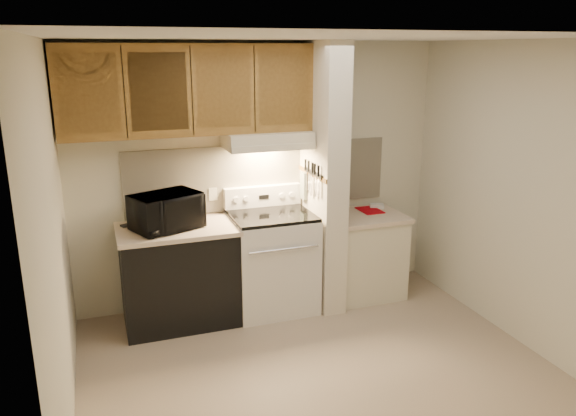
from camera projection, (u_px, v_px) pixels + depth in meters
name	position (u px, v px, depth m)	size (l,w,h in m)	color
floor	(318.00, 368.00, 4.42)	(3.60, 3.60, 0.00)	tan
ceiling	(323.00, 37.00, 3.73)	(3.60, 3.60, 0.00)	white
wall_back	(261.00, 175.00, 5.44)	(3.60, 0.02, 2.50)	beige
wall_left	(54.00, 244.00, 3.50)	(0.02, 3.00, 2.50)	beige
wall_right	(520.00, 196.00, 4.65)	(0.02, 3.00, 2.50)	beige
backsplash	(261.00, 176.00, 5.43)	(2.60, 0.02, 0.63)	beige
range_body	(272.00, 263.00, 5.34)	(0.76, 0.65, 0.92)	silver
oven_window	(283.00, 271.00, 5.04)	(0.50, 0.01, 0.30)	black
oven_handle	(284.00, 249.00, 4.95)	(0.02, 0.02, 0.65)	silver
cooktop	(272.00, 215.00, 5.21)	(0.74, 0.64, 0.03)	black
range_backguard	(263.00, 196.00, 5.44)	(0.76, 0.08, 0.20)	silver
range_display	(264.00, 197.00, 5.40)	(0.10, 0.01, 0.04)	black
range_knob_left_outer	(236.00, 200.00, 5.31)	(0.05, 0.05, 0.02)	silver
range_knob_left_inner	(246.00, 199.00, 5.34)	(0.05, 0.05, 0.02)	silver
range_knob_right_inner	(282.00, 195.00, 5.45)	(0.05, 0.05, 0.02)	silver
range_knob_right_outer	(291.00, 195.00, 5.49)	(0.05, 0.05, 0.02)	silver
dishwasher_front	(179.00, 277.00, 5.07)	(1.00, 0.63, 0.87)	black
left_countertop	(177.00, 229.00, 4.95)	(1.04, 0.67, 0.04)	beige
spoon_rest	(134.00, 224.00, 5.01)	(0.23, 0.07, 0.02)	black
teal_jar	(133.00, 218.00, 5.02)	(0.09, 0.09, 0.10)	#1F6963
outlet	(213.00, 194.00, 5.30)	(0.08, 0.01, 0.12)	beige
microwave	(166.00, 212.00, 4.86)	(0.57, 0.38, 0.31)	black
partition_pillar	(323.00, 178.00, 5.28)	(0.22, 0.70, 2.50)	beige
pillar_trim	(312.00, 174.00, 5.23)	(0.01, 0.70, 0.04)	olive
knife_strip	(313.00, 173.00, 5.18)	(0.02, 0.42, 0.04)	black
knife_blade_a	(319.00, 188.00, 5.05)	(0.01, 0.04, 0.16)	silver
knife_handle_a	(318.00, 171.00, 5.02)	(0.02, 0.02, 0.10)	black
knife_blade_b	(316.00, 187.00, 5.12)	(0.01, 0.04, 0.18)	silver
knife_handle_b	(315.00, 169.00, 5.10)	(0.02, 0.02, 0.10)	black
knife_blade_c	(311.00, 185.00, 5.22)	(0.01, 0.04, 0.20)	silver
knife_handle_c	(313.00, 168.00, 5.15)	(0.02, 0.02, 0.10)	black
knife_blade_d	(309.00, 182.00, 5.27)	(0.01, 0.04, 0.16)	silver
knife_handle_d	(309.00, 166.00, 5.24)	(0.02, 0.02, 0.10)	black
knife_blade_e	(306.00, 181.00, 5.34)	(0.01, 0.04, 0.18)	silver
knife_handle_e	(306.00, 164.00, 5.31)	(0.02, 0.02, 0.10)	black
oven_mitt	(304.00, 186.00, 5.42)	(0.03, 0.11, 0.27)	gray
right_cab_base	(364.00, 256.00, 5.66)	(0.70, 0.60, 0.81)	beige
right_countertop	(365.00, 216.00, 5.54)	(0.74, 0.64, 0.04)	beige
red_folder	(370.00, 210.00, 5.66)	(0.20, 0.28, 0.01)	#A7020C
white_box	(377.00, 206.00, 5.77)	(0.14, 0.09, 0.04)	white
range_hood	(267.00, 139.00, 5.13)	(0.78, 0.44, 0.15)	beige
hood_lip	(274.00, 148.00, 4.96)	(0.78, 0.04, 0.06)	beige
upper_cabinets	(188.00, 90.00, 4.83)	(2.18, 0.33, 0.77)	olive
cab_door_a	(88.00, 93.00, 4.42)	(0.46, 0.01, 0.63)	olive
cab_gap_a	(124.00, 93.00, 4.51)	(0.01, 0.01, 0.73)	black
cab_door_b	(159.00, 92.00, 4.60)	(0.46, 0.01, 0.63)	olive
cab_gap_b	(192.00, 91.00, 4.68)	(0.01, 0.01, 0.73)	black
cab_door_c	(224.00, 90.00, 4.77)	(0.46, 0.01, 0.63)	olive
cab_gap_c	(254.00, 89.00, 4.86)	(0.01, 0.01, 0.73)	black
cab_door_d	(284.00, 89.00, 4.94)	(0.46, 0.01, 0.63)	olive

